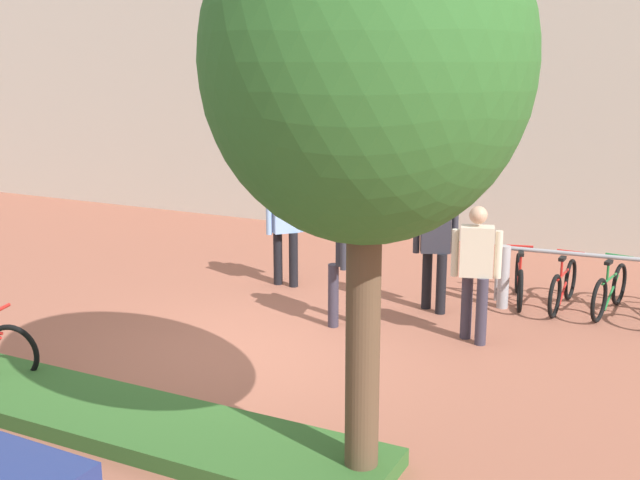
# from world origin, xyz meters

# --- Properties ---
(ground_plane) EXTENTS (60.00, 60.00, 0.00)m
(ground_plane) POSITION_xyz_m (0.00, 0.00, 0.00)
(ground_plane) COLOR #9E5B47
(planter_strip) EXTENTS (7.00, 1.10, 0.16)m
(planter_strip) POSITION_xyz_m (-0.83, -2.14, 0.08)
(planter_strip) COLOR #336028
(planter_strip) RESTS_ON ground
(tree_sidewalk) EXTENTS (2.49, 2.49, 4.81)m
(tree_sidewalk) POSITION_xyz_m (2.40, -2.01, 3.42)
(tree_sidewalk) COLOR brown
(tree_sidewalk) RESTS_ON ground
(bike_rack_cluster) EXTENTS (3.75, 1.78, 0.83)m
(bike_rack_cluster) POSITION_xyz_m (4.02, 3.58, 0.35)
(bike_rack_cluster) COLOR #99999E
(bike_rack_cluster) RESTS_ON ground
(bollard_steel) EXTENTS (0.16, 0.16, 0.90)m
(bollard_steel) POSITION_xyz_m (2.34, 3.12, 0.45)
(bollard_steel) COLOR #ADADB2
(bollard_steel) RESTS_ON ground
(person_suited_dark) EXTENTS (0.57, 0.38, 1.72)m
(person_suited_dark) POSITION_xyz_m (1.50, 2.55, 0.98)
(person_suited_dark) COLOR black
(person_suited_dark) RESTS_ON ground
(person_suited_navy) EXTENTS (0.44, 0.60, 1.72)m
(person_suited_navy) POSITION_xyz_m (0.68, 1.46, 0.98)
(person_suited_navy) COLOR #383342
(person_suited_navy) RESTS_ON ground
(person_casual_tan) EXTENTS (0.44, 0.48, 1.72)m
(person_casual_tan) POSITION_xyz_m (-0.94, 2.72, 0.98)
(person_casual_tan) COLOR black
(person_casual_tan) RESTS_ON ground
(person_shirt_white) EXTENTS (0.59, 0.34, 1.72)m
(person_shirt_white) POSITION_xyz_m (2.33, 1.63, 0.98)
(person_shirt_white) COLOR #383342
(person_shirt_white) RESTS_ON ground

